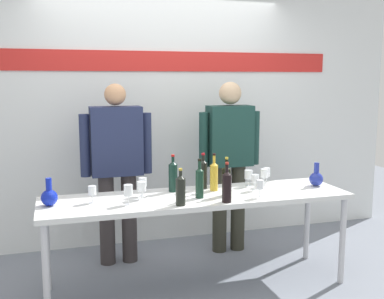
# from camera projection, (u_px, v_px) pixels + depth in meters

# --- Properties ---
(ground_plane) EXTENTS (10.00, 10.00, 0.00)m
(ground_plane) POSITION_uv_depth(u_px,v_px,m) (197.00, 286.00, 3.84)
(ground_plane) COLOR slate
(back_wall) EXTENTS (5.27, 0.11, 3.00)m
(back_wall) POSITION_uv_depth(u_px,v_px,m) (161.00, 98.00, 4.79)
(back_wall) COLOR white
(back_wall) RESTS_ON ground
(display_table) EXTENTS (2.47, 0.66, 0.77)m
(display_table) POSITION_uv_depth(u_px,v_px,m) (197.00, 203.00, 3.73)
(display_table) COLOR silver
(display_table) RESTS_ON ground
(decanter_blue_left) EXTENTS (0.12, 0.12, 0.21)m
(decanter_blue_left) POSITION_uv_depth(u_px,v_px,m) (49.00, 197.00, 3.40)
(decanter_blue_left) COLOR #1124AE
(decanter_blue_left) RESTS_ON display_table
(decanter_blue_right) EXTENTS (0.12, 0.12, 0.21)m
(decanter_blue_right) POSITION_uv_depth(u_px,v_px,m) (316.00, 178.00, 4.04)
(decanter_blue_right) COLOR #223096
(decanter_blue_right) RESTS_ON display_table
(presenter_left) EXTENTS (0.65, 0.22, 1.66)m
(presenter_left) POSITION_uv_depth(u_px,v_px,m) (117.00, 162.00, 4.20)
(presenter_left) COLOR #352F2F
(presenter_left) RESTS_ON ground
(presenter_right) EXTENTS (0.62, 0.22, 1.67)m
(presenter_right) POSITION_uv_depth(u_px,v_px,m) (229.00, 155.00, 4.51)
(presenter_right) COLOR #2F2F24
(presenter_right) RESTS_ON ground
(wine_bottle_0) EXTENTS (0.07, 0.07, 0.31)m
(wine_bottle_0) POSITION_uv_depth(u_px,v_px,m) (214.00, 175.00, 3.87)
(wine_bottle_0) COLOR gold
(wine_bottle_0) RESTS_ON display_table
(wine_bottle_1) EXTENTS (0.07, 0.07, 0.31)m
(wine_bottle_1) POSITION_uv_depth(u_px,v_px,m) (227.00, 186.00, 3.50)
(wine_bottle_1) COLOR black
(wine_bottle_1) RESTS_ON display_table
(wine_bottle_2) EXTENTS (0.07, 0.07, 0.31)m
(wine_bottle_2) POSITION_uv_depth(u_px,v_px,m) (226.00, 180.00, 3.69)
(wine_bottle_2) COLOR black
(wine_bottle_2) RESTS_ON display_table
(wine_bottle_3) EXTENTS (0.07, 0.07, 0.31)m
(wine_bottle_3) POSITION_uv_depth(u_px,v_px,m) (203.00, 173.00, 3.93)
(wine_bottle_3) COLOR black
(wine_bottle_3) RESTS_ON display_table
(wine_bottle_4) EXTENTS (0.07, 0.07, 0.31)m
(wine_bottle_4) POSITION_uv_depth(u_px,v_px,m) (173.00, 176.00, 3.83)
(wine_bottle_4) COLOR black
(wine_bottle_4) RESTS_ON display_table
(wine_bottle_5) EXTENTS (0.07, 0.07, 0.28)m
(wine_bottle_5) POSITION_uv_depth(u_px,v_px,m) (181.00, 189.00, 3.41)
(wine_bottle_5) COLOR black
(wine_bottle_5) RESTS_ON display_table
(wine_bottle_6) EXTENTS (0.06, 0.06, 0.31)m
(wine_bottle_6) POSITION_uv_depth(u_px,v_px,m) (200.00, 181.00, 3.63)
(wine_bottle_6) COLOR #163425
(wine_bottle_6) RESTS_ON display_table
(wine_glass_left_0) EXTENTS (0.06, 0.06, 0.13)m
(wine_glass_left_0) POSITION_uv_depth(u_px,v_px,m) (92.00, 191.00, 3.48)
(wine_glass_left_0) COLOR white
(wine_glass_left_0) RESTS_ON display_table
(wine_glass_left_1) EXTENTS (0.07, 0.07, 0.14)m
(wine_glass_left_1) POSITION_uv_depth(u_px,v_px,m) (142.00, 187.00, 3.59)
(wine_glass_left_1) COLOR white
(wine_glass_left_1) RESTS_ON display_table
(wine_glass_left_2) EXTENTS (0.06, 0.06, 0.15)m
(wine_glass_left_2) POSITION_uv_depth(u_px,v_px,m) (143.00, 183.00, 3.68)
(wine_glass_left_2) COLOR white
(wine_glass_left_2) RESTS_ON display_table
(wine_glass_left_3) EXTENTS (0.07, 0.07, 0.15)m
(wine_glass_left_3) POSITION_uv_depth(u_px,v_px,m) (128.00, 191.00, 3.43)
(wine_glass_left_3) COLOR white
(wine_glass_left_3) RESTS_ON display_table
(wine_glass_right_0) EXTENTS (0.06, 0.06, 0.14)m
(wine_glass_right_0) POSITION_uv_depth(u_px,v_px,m) (267.00, 172.00, 4.13)
(wine_glass_right_0) COLOR white
(wine_glass_right_0) RESTS_ON display_table
(wine_glass_right_1) EXTENTS (0.06, 0.06, 0.14)m
(wine_glass_right_1) POSITION_uv_depth(u_px,v_px,m) (260.00, 185.00, 3.64)
(wine_glass_right_1) COLOR white
(wine_glass_right_1) RESTS_ON display_table
(wine_glass_right_2) EXTENTS (0.06, 0.06, 0.14)m
(wine_glass_right_2) POSITION_uv_depth(u_px,v_px,m) (255.00, 179.00, 3.87)
(wine_glass_right_2) COLOR white
(wine_glass_right_2) RESTS_ON display_table
(wine_glass_right_3) EXTENTS (0.07, 0.07, 0.14)m
(wine_glass_right_3) POSITION_uv_depth(u_px,v_px,m) (248.00, 175.00, 4.03)
(wine_glass_right_3) COLOR white
(wine_glass_right_3) RESTS_ON display_table
(wine_glass_right_4) EXTENTS (0.06, 0.06, 0.15)m
(wine_glass_right_4) POSITION_uv_depth(u_px,v_px,m) (264.00, 174.00, 4.02)
(wine_glass_right_4) COLOR white
(wine_glass_right_4) RESTS_ON display_table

